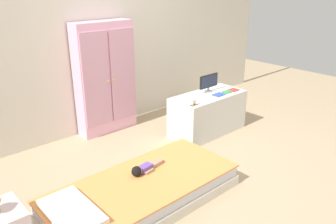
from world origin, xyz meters
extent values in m
cube|color=tan|center=(0.00, 0.00, -0.01)|extent=(10.00, 10.00, 0.02)
cube|color=silver|center=(0.00, 1.57, 1.35)|extent=(6.40, 0.05, 2.70)
cube|color=silver|center=(-0.66, -0.18, 0.05)|extent=(1.78, 0.81, 0.10)
cube|color=silver|center=(-0.66, -0.18, 0.16)|extent=(1.74, 0.77, 0.11)
cube|color=#EA934C|center=(-0.66, -0.18, 0.22)|extent=(1.77, 0.80, 0.02)
cube|color=white|center=(-1.35, -0.18, 0.25)|extent=(0.32, 0.58, 0.05)
cube|color=#6B4CB2|center=(-0.53, -0.06, 0.25)|extent=(0.14, 0.10, 0.06)
cube|color=tan|center=(-0.38, -0.02, 0.24)|extent=(0.16, 0.06, 0.04)
cube|color=tan|center=(-0.38, -0.06, 0.24)|extent=(0.16, 0.06, 0.04)
cube|color=tan|center=(-0.53, -0.01, 0.24)|extent=(0.10, 0.04, 0.03)
cube|color=tan|center=(-0.52, -0.11, 0.24)|extent=(0.10, 0.04, 0.03)
sphere|color=tan|center=(-0.63, -0.07, 0.27)|extent=(0.09, 0.09, 0.09)
sphere|color=black|center=(-0.64, -0.07, 0.27)|extent=(0.10, 0.10, 0.10)
cube|color=#EFADCC|center=(-0.02, 1.41, 0.72)|extent=(0.78, 0.23, 1.44)
cube|color=#D298B3|center=(-0.21, 1.29, 0.76)|extent=(0.37, 0.02, 1.18)
cube|color=#D298B3|center=(0.18, 1.29, 0.76)|extent=(0.37, 0.02, 1.18)
sphere|color=gold|center=(-0.06, 1.27, 0.72)|extent=(0.02, 0.02, 0.02)
sphere|color=gold|center=(0.02, 1.27, 0.72)|extent=(0.02, 0.02, 0.02)
cube|color=silver|center=(0.93, 0.47, 0.26)|extent=(1.03, 0.47, 0.53)
cylinder|color=#99999E|center=(1.02, 0.55, 0.53)|extent=(0.10, 0.10, 0.01)
cylinder|color=#99999E|center=(1.02, 0.55, 0.56)|extent=(0.02, 0.02, 0.05)
cube|color=black|center=(1.02, 0.55, 0.67)|extent=(0.32, 0.02, 0.17)
cube|color=#28334C|center=(1.02, 0.54, 0.67)|extent=(0.30, 0.01, 0.15)
cube|color=#8E6642|center=(0.50, 0.33, 0.53)|extent=(0.10, 0.01, 0.01)
cube|color=#8E6642|center=(0.50, 0.30, 0.53)|extent=(0.10, 0.01, 0.01)
cube|color=white|center=(0.50, 0.31, 0.58)|extent=(0.06, 0.03, 0.04)
cylinder|color=white|center=(0.52, 0.32, 0.55)|extent=(0.01, 0.01, 0.02)
cylinder|color=white|center=(0.52, 0.30, 0.55)|extent=(0.01, 0.01, 0.02)
cylinder|color=white|center=(0.47, 0.32, 0.55)|extent=(0.01, 0.01, 0.02)
cylinder|color=white|center=(0.47, 0.30, 0.55)|extent=(0.01, 0.01, 0.02)
cylinder|color=white|center=(0.52, 0.31, 0.61)|extent=(0.02, 0.02, 0.02)
sphere|color=white|center=(0.52, 0.31, 0.63)|extent=(0.03, 0.03, 0.03)
cube|color=blue|center=(1.01, 0.36, 0.53)|extent=(0.16, 0.11, 0.01)
cube|color=#429E51|center=(1.18, 0.36, 0.54)|extent=(0.12, 0.08, 0.01)
cube|color=#CC3838|center=(1.31, 0.36, 0.53)|extent=(0.12, 0.11, 0.01)
camera|label=1|loc=(-2.21, -2.27, 1.92)|focal=36.20mm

